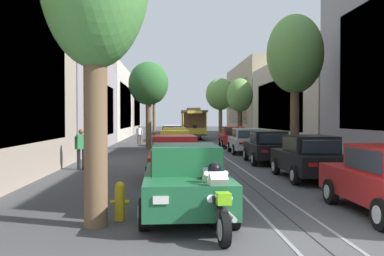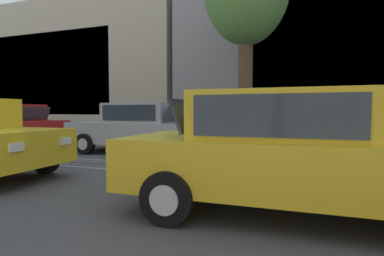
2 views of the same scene
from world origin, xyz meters
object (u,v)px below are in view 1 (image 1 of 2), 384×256
at_px(cable_car_trolley, 193,123).
at_px(parked_car_yellow_fourth_left, 175,140).
at_px(parked_car_silver_fourth_right, 246,141).
at_px(street_tree_kerb_left_second, 148,85).
at_px(motorcycle_with_rider, 216,201).
at_px(parked_car_green_near_left, 185,179).
at_px(parked_car_yellow_mid_left, 174,146).
at_px(parked_car_white_sixth_left, 172,133).
at_px(pedestrian_on_left_pavement, 81,147).
at_px(street_tree_kerb_right_fourth, 220,95).
at_px(parked_car_red_second_left, 174,157).
at_px(street_tree_kerb_right_mid, 240,96).
at_px(parked_car_black_second_right, 309,157).
at_px(parked_car_black_fifth_left, 172,136).
at_px(parked_car_black_mid_right, 268,147).
at_px(street_tree_kerb_left_mid, 154,90).
at_px(street_tree_kerb_right_second, 295,55).
at_px(fire_hydrant, 120,201).
at_px(parked_car_red_fifth_right, 233,137).

bearing_deg(cable_car_trolley, parked_car_yellow_fourth_left, -97.10).
height_order(parked_car_silver_fourth_right, street_tree_kerb_left_second, street_tree_kerb_left_second).
bearing_deg(motorcycle_with_rider, parked_car_green_near_left, 105.08).
distance_m(parked_car_yellow_mid_left, parked_car_yellow_fourth_left, 6.37).
height_order(parked_car_white_sixth_left, pedestrian_on_left_pavement, pedestrian_on_left_pavement).
bearing_deg(parked_car_white_sixth_left, cable_car_trolley, 68.30).
height_order(street_tree_kerb_right_fourth, pedestrian_on_left_pavement, street_tree_kerb_right_fourth).
distance_m(parked_car_red_second_left, parked_car_white_sixth_left, 25.22).
xyz_separation_m(street_tree_kerb_right_mid, cable_car_trolley, (-4.12, 5.75, -2.65)).
bearing_deg(parked_car_red_second_left, parked_car_silver_fourth_right, 68.07).
relative_size(parked_car_white_sixth_left, cable_car_trolley, 0.48).
bearing_deg(street_tree_kerb_right_mid, parked_car_black_second_right, -93.84).
xyz_separation_m(parked_car_black_fifth_left, pedestrian_on_left_pavement, (-4.02, -15.56, 0.18)).
bearing_deg(cable_car_trolley, parked_car_black_mid_right, -85.02).
distance_m(parked_car_green_near_left, cable_car_trolley, 36.71).
height_order(street_tree_kerb_left_mid, street_tree_kerb_right_mid, street_tree_kerb_left_mid).
relative_size(parked_car_red_second_left, cable_car_trolley, 0.48).
relative_size(parked_car_yellow_mid_left, street_tree_kerb_right_fourth, 0.60).
bearing_deg(street_tree_kerb_right_second, fire_hydrant, -119.03).
relative_size(parked_car_yellow_mid_left, street_tree_kerb_left_second, 0.71).
bearing_deg(parked_car_yellow_mid_left, motorcycle_with_rider, -87.66).
bearing_deg(fire_hydrant, motorcycle_with_rider, -34.83).
height_order(parked_car_green_near_left, parked_car_black_mid_right, same).
relative_size(parked_car_red_fifth_right, cable_car_trolley, 0.48).
distance_m(parked_car_green_near_left, street_tree_kerb_right_second, 16.33).
height_order(parked_car_yellow_fourth_left, parked_car_black_second_right, same).
xyz_separation_m(parked_car_yellow_mid_left, street_tree_kerb_right_mid, (6.45, 18.60, 3.52)).
bearing_deg(pedestrian_on_left_pavement, parked_car_red_fifth_right, 57.93).
relative_size(parked_car_red_second_left, parked_car_white_sixth_left, 0.99).
bearing_deg(street_tree_kerb_right_second, street_tree_kerb_left_mid, 107.48).
distance_m(parked_car_yellow_mid_left, fire_hydrant, 12.88).
height_order(parked_car_red_second_left, parked_car_black_second_right, same).
bearing_deg(parked_car_black_fifth_left, parked_car_red_second_left, -90.25).
bearing_deg(parked_car_green_near_left, parked_car_red_fifth_right, 78.78).
distance_m(parked_car_white_sixth_left, cable_car_trolley, 6.35).
bearing_deg(parked_car_black_second_right, motorcycle_with_rider, -119.72).
bearing_deg(street_tree_kerb_right_mid, parked_car_green_near_left, -101.66).
relative_size(parked_car_red_second_left, fire_hydrant, 5.22).
xyz_separation_m(street_tree_kerb_left_second, cable_car_trolley, (4.04, 15.64, -2.93)).
relative_size(parked_car_white_sixth_left, street_tree_kerb_right_fourth, 0.60).
bearing_deg(cable_car_trolley, fire_hydrant, -95.65).
distance_m(parked_car_red_second_left, parked_car_black_mid_right, 7.22).
bearing_deg(parked_car_black_mid_right, parked_car_yellow_mid_left, 165.33).
bearing_deg(parked_car_black_second_right, cable_car_trolley, 94.42).
bearing_deg(parked_car_green_near_left, parked_car_black_mid_right, 68.03).
bearing_deg(cable_car_trolley, parked_car_black_second_right, -85.58).
bearing_deg(motorcycle_with_rider, parked_car_red_second_left, 95.16).
bearing_deg(street_tree_kerb_left_mid, parked_car_black_second_right, -79.50).
height_order(parked_car_black_second_right, street_tree_kerb_right_second, street_tree_kerb_right_second).
bearing_deg(parked_car_black_second_right, fire_hydrant, -135.60).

